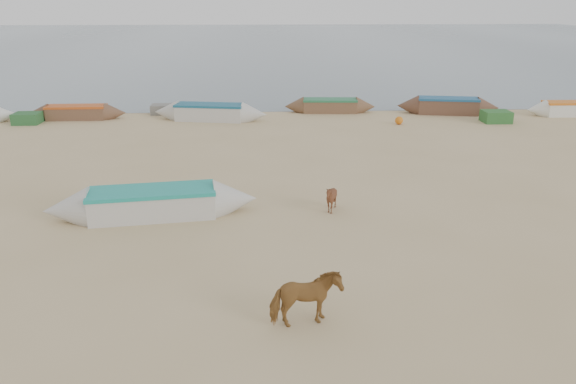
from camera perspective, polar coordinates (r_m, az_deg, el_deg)
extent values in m
plane|color=tan|center=(13.94, 0.84, -9.30)|extent=(140.00, 140.00, 0.00)
plane|color=slate|center=(94.47, -2.48, 15.07)|extent=(160.00, 160.00, 0.00)
imported|color=olive|center=(12.03, 1.80, -10.81)|extent=(1.61, 1.00, 1.26)
imported|color=#572E1B|center=(18.28, 4.40, -0.64)|extent=(1.12, 1.08, 0.95)
cube|color=#295B2E|center=(34.66, -24.96, 6.81)|extent=(1.40, 1.20, 0.60)
sphere|color=orange|center=(31.89, 11.21, 7.14)|extent=(0.44, 0.44, 0.44)
cube|color=slate|center=(35.05, -12.72, 8.20)|extent=(1.20, 1.10, 0.56)
cube|color=#2D642D|center=(33.93, 20.39, 7.20)|extent=(1.50, 1.20, 0.64)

